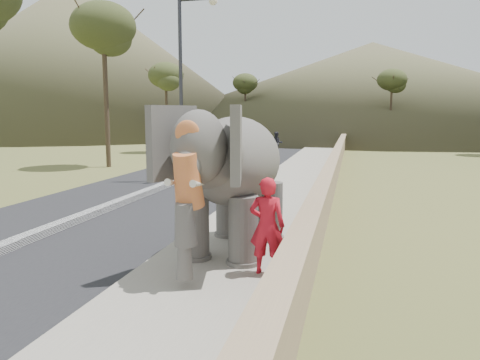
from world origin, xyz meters
name	(u,v)px	position (x,y,z in m)	size (l,w,h in m)	color
ground	(222,271)	(0.00, 0.00, 0.00)	(160.00, 160.00, 0.00)	olive
road	(172,185)	(-5.00, 10.00, 0.01)	(7.00, 120.00, 0.03)	black
median	(172,182)	(-5.00, 10.00, 0.11)	(0.35, 120.00, 0.22)	black
walkway	(289,188)	(0.00, 10.00, 0.07)	(3.00, 120.00, 0.15)	#9E9687
parapet	(332,177)	(1.65, 10.00, 0.55)	(0.30, 120.00, 1.10)	tan
lamppost	(187,70)	(-4.69, 11.25, 4.87)	(1.76, 0.36, 8.00)	#2B2C30
signboard	(186,146)	(-4.50, 10.39, 1.64)	(0.60, 0.08, 2.40)	#2D2D33
hill_left	(75,58)	(-38.00, 55.00, 11.00)	(60.00, 60.00, 22.00)	brown
hill_far	(371,87)	(5.00, 70.00, 7.00)	(80.00, 80.00, 14.00)	brown
elephant_and_man	(235,181)	(0.02, 1.05, 1.63)	(2.52, 4.31, 2.98)	#635F59
motorcyclist	(265,148)	(-3.34, 22.51, 0.71)	(2.46, 1.69, 1.79)	#9A170E
trees	(348,100)	(1.98, 26.28, 3.92)	(47.49, 44.90, 9.25)	#473828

